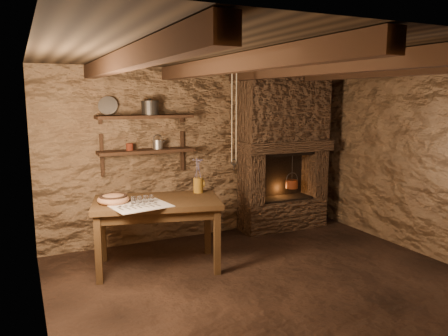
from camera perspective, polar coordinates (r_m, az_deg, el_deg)
name	(u,v)px	position (r m, az deg, el deg)	size (l,w,h in m)	color
floor	(273,286)	(4.87, 6.45, -15.12)	(4.50, 4.50, 0.00)	black
back_wall	(201,154)	(6.27, -2.99, 1.90)	(4.50, 0.04, 2.40)	brown
front_wall	(448,229)	(3.05, 27.20, -7.15)	(4.50, 0.04, 2.40)	brown
left_wall	(38,198)	(3.84, -23.12, -3.62)	(0.04, 4.00, 2.40)	brown
right_wall	(430,162)	(6.00, 25.28, 0.67)	(0.04, 4.00, 2.40)	brown
ceiling	(278,56)	(4.45, 7.03, 14.28)	(4.50, 4.00, 0.04)	black
beam_far_left	(126,60)	(3.86, -12.74, 13.55)	(0.14, 3.95, 0.16)	black
beam_mid_left	(232,64)	(4.20, 1.07, 13.42)	(0.14, 3.95, 0.16)	black
beam_mid_right	(319,67)	(4.73, 12.27, 12.75)	(0.14, 3.95, 0.16)	black
beam_far_right	(391,70)	(5.39, 20.92, 11.92)	(0.14, 3.95, 0.16)	black
shelf_lower	(146,151)	(5.84, -10.14, 2.20)	(1.25, 0.30, 0.04)	black
shelf_upper	(145,117)	(5.80, -10.27, 6.61)	(1.25, 0.30, 0.04)	black
hearth	(284,149)	(6.64, 7.81, 2.47)	(1.43, 0.51, 2.30)	#3B291D
work_table	(158,231)	(5.24, -8.67, -8.16)	(1.60, 1.15, 0.83)	#322111
linen_cloth	(141,206)	(4.87, -10.84, -4.87)	(0.60, 0.48, 0.01)	silver
pewter_cutlery_row	(141,205)	(4.85, -10.79, -4.81)	(0.50, 0.19, 0.01)	gray
drinking_glasses	(140,200)	(4.98, -10.98, -4.07)	(0.19, 0.06, 0.08)	silver
stoneware_jug	(198,178)	(5.43, -3.37, -1.30)	(0.14, 0.14, 0.43)	#8D5F1B
wooden_bowl	(113,199)	(5.07, -14.25, -4.00)	(0.36, 0.36, 0.13)	#AA6F49
iron_stockpot	(150,109)	(5.81, -9.64, 7.66)	(0.22, 0.22, 0.17)	#2B2926
tin_pan	(108,106)	(5.79, -14.91, 7.86)	(0.25, 0.25, 0.03)	#A9AAA4
small_kettle	(158,144)	(5.87, -8.65, 3.08)	(0.18, 0.13, 0.19)	#A9AAA4
rusty_tin	(130,147)	(5.78, -12.21, 2.72)	(0.09, 0.09, 0.09)	#571D11
red_pot	(292,183)	(6.76, 8.85, -2.00)	(0.24, 0.24, 0.54)	maroon
hanging_ropes	(234,114)	(5.38, 1.34, 7.09)	(0.08, 0.08, 1.20)	#CBB98F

